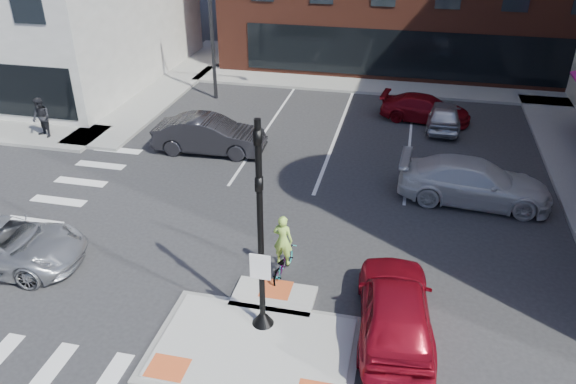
% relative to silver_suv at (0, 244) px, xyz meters
% --- Properties ---
extents(ground, '(120.00, 120.00, 0.00)m').
position_rel_silver_suv_xyz_m(ground, '(8.83, -1.40, -0.74)').
color(ground, '#28282B').
rests_on(ground, ground).
extents(refuge_island, '(5.40, 4.65, 0.13)m').
position_rel_silver_suv_xyz_m(refuge_island, '(8.83, -1.65, -0.69)').
color(refuge_island, gray).
rests_on(refuge_island, ground).
extents(sidewalk_nw, '(23.50, 20.50, 0.15)m').
position_rel_silver_suv_xyz_m(sidewalk_nw, '(-7.93, 13.89, -0.67)').
color(sidewalk_nw, gray).
rests_on(sidewalk_nw, ground).
extents(sidewalk_n, '(26.00, 3.00, 0.15)m').
position_rel_silver_suv_xyz_m(sidewalk_n, '(11.83, 20.60, -0.67)').
color(sidewalk_n, gray).
rests_on(sidewalk_n, ground).
extents(signal_pole, '(0.60, 0.60, 5.98)m').
position_rel_silver_suv_xyz_m(signal_pole, '(8.83, -1.00, 1.61)').
color(signal_pole, black).
rests_on(signal_pole, refuge_island).
extents(silver_suv, '(5.51, 2.86, 1.48)m').
position_rel_silver_suv_xyz_m(silver_suv, '(0.00, 0.00, 0.00)').
color(silver_suv, '#ABAEB3').
rests_on(silver_suv, ground).
extents(red_sedan, '(2.42, 5.02, 1.66)m').
position_rel_silver_suv_xyz_m(red_sedan, '(12.33, -0.42, 0.09)').
color(red_sedan, maroon).
rests_on(red_sedan, ground).
extents(white_pickup, '(5.74, 2.56, 1.64)m').
position_rel_silver_suv_xyz_m(white_pickup, '(14.83, 7.54, 0.08)').
color(white_pickup, silver).
rests_on(white_pickup, ground).
extents(bg_car_dark, '(5.06, 1.98, 1.64)m').
position_rel_silver_suv_xyz_m(bg_car_dark, '(3.51, 9.60, 0.08)').
color(bg_car_dark, '#242328').
rests_on(bg_car_dark, ground).
extents(bg_car_silver, '(1.63, 4.01, 1.36)m').
position_rel_silver_suv_xyz_m(bg_car_silver, '(13.83, 14.92, -0.06)').
color(bg_car_silver, silver).
rests_on(bg_car_silver, ground).
extents(bg_car_red, '(4.73, 2.43, 1.31)m').
position_rel_silver_suv_xyz_m(bg_car_red, '(12.95, 15.65, -0.09)').
color(bg_car_red, maroon).
rests_on(bg_car_red, ground).
extents(cyclist, '(0.76, 1.72, 2.12)m').
position_rel_silver_suv_xyz_m(cyclist, '(8.83, 1.40, -0.03)').
color(cyclist, '#3F3F44').
rests_on(cyclist, ground).
extents(pedestrian_a, '(1.14, 1.03, 1.91)m').
position_rel_silver_suv_xyz_m(pedestrian_a, '(-4.62, 9.17, 0.36)').
color(pedestrian_a, black).
rests_on(pedestrian_a, sidewalk_nw).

